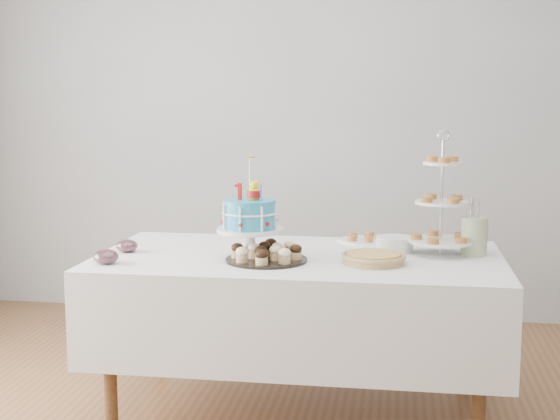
# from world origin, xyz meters

# --- Properties ---
(walls) EXTENTS (5.04, 4.04, 2.70)m
(walls) POSITION_xyz_m (0.00, 0.00, 1.35)
(walls) COLOR #959799
(walls) RESTS_ON floor
(table) EXTENTS (1.92, 1.02, 0.77)m
(table) POSITION_xyz_m (0.00, 0.30, 0.54)
(table) COLOR silver
(table) RESTS_ON floor
(birthday_cake) EXTENTS (0.31, 0.31, 0.48)m
(birthday_cake) POSITION_xyz_m (-0.22, 0.19, 0.90)
(birthday_cake) COLOR white
(birthday_cake) RESTS_ON table
(cupcake_tray) EXTENTS (0.38, 0.38, 0.09)m
(cupcake_tray) POSITION_xyz_m (-0.13, 0.15, 0.81)
(cupcake_tray) COLOR black
(cupcake_tray) RESTS_ON table
(pie) EXTENTS (0.30, 0.30, 0.05)m
(pie) POSITION_xyz_m (0.36, 0.17, 0.80)
(pie) COLOR tan
(pie) RESTS_ON table
(tiered_stand) EXTENTS (0.31, 0.31, 0.60)m
(tiered_stand) POSITION_xyz_m (0.67, 0.42, 1.02)
(tiered_stand) COLOR silver
(tiered_stand) RESTS_ON table
(plate_stack) EXTENTS (0.18, 0.18, 0.07)m
(plate_stack) POSITION_xyz_m (0.45, 0.47, 0.81)
(plate_stack) COLOR white
(plate_stack) RESTS_ON table
(pastry_plate) EXTENTS (0.26, 0.26, 0.04)m
(pastry_plate) POSITION_xyz_m (0.29, 0.70, 0.79)
(pastry_plate) COLOR white
(pastry_plate) RESTS_ON table
(jam_bowl_a) EXTENTS (0.11, 0.11, 0.07)m
(jam_bowl_a) POSITION_xyz_m (-0.84, -0.02, 0.80)
(jam_bowl_a) COLOR silver
(jam_bowl_a) RESTS_ON table
(jam_bowl_b) EXTENTS (0.11, 0.11, 0.06)m
(jam_bowl_b) POSITION_xyz_m (-0.84, 0.25, 0.80)
(jam_bowl_b) COLOR silver
(jam_bowl_b) RESTS_ON table
(utensil_pitcher) EXTENTS (0.13, 0.12, 0.28)m
(utensil_pitcher) POSITION_xyz_m (0.82, 0.44, 0.87)
(utensil_pitcher) COLOR beige
(utensil_pitcher) RESTS_ON table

